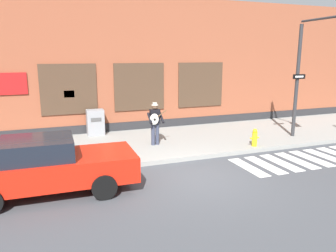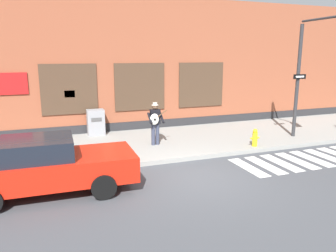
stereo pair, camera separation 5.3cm
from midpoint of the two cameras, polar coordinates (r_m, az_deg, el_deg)
name	(u,v)px [view 2 (the right image)]	position (r m, az deg, el deg)	size (l,w,h in m)	color
ground_plane	(197,178)	(10.13, 5.25, -8.92)	(160.00, 160.00, 0.00)	#424449
sidewalk	(156,143)	(13.60, -1.94, -2.96)	(28.00, 4.85, 0.16)	gray
building_backdrop	(129,65)	(17.38, -6.71, 10.51)	(28.00, 4.06, 6.28)	brown
crosswalk	(312,159)	(12.91, 23.85, -5.22)	(5.78, 1.90, 0.01)	silver
red_car	(46,166)	(9.36, -20.33, -6.48)	(4.65, 2.08, 1.53)	red
busker	(155,121)	(12.80, -2.13, 0.85)	(0.70, 0.52, 1.69)	#33384C
traffic_light	(317,57)	(14.26, 24.57, 10.85)	(0.61, 2.65, 4.93)	#2D2D30
utility_box	(96,122)	(14.85, -12.36, 0.64)	(0.74, 0.53, 1.14)	gray
fire_hydrant	(255,138)	(13.18, 15.00, -1.97)	(0.38, 0.20, 0.70)	gold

